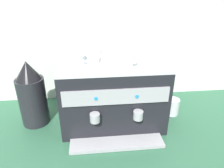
% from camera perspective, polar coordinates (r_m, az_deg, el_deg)
% --- Properties ---
extents(ground_plane, '(4.00, 4.00, 0.00)m').
position_cam_1_polar(ground_plane, '(1.48, -0.00, -8.99)').
color(ground_plane, '#28563D').
extents(tiled_backsplash_wall, '(2.80, 0.03, 1.07)m').
position_cam_1_polar(tiled_backsplash_wall, '(1.57, -1.26, 14.35)').
color(tiled_backsplash_wall, silver).
rests_on(tiled_backsplash_wall, ground_plane).
extents(espresso_machine, '(0.64, 0.57, 0.43)m').
position_cam_1_polar(espresso_machine, '(1.37, 0.02, -1.73)').
color(espresso_machine, black).
rests_on(espresso_machine, ground_plane).
extents(ceramic_cup_0, '(0.11, 0.06, 0.08)m').
position_cam_1_polar(ceramic_cup_0, '(1.43, 2.16, 10.61)').
color(ceramic_cup_0, silver).
rests_on(ceramic_cup_0, espresso_machine).
extents(ceramic_cup_1, '(0.08, 0.12, 0.08)m').
position_cam_1_polar(ceramic_cup_1, '(1.19, 4.68, 7.54)').
color(ceramic_cup_1, silver).
rests_on(ceramic_cup_1, espresso_machine).
extents(ceramic_cup_2, '(0.08, 0.10, 0.07)m').
position_cam_1_polar(ceramic_cup_2, '(1.38, 9.72, 9.68)').
color(ceramic_cup_2, silver).
rests_on(ceramic_cup_2, espresso_machine).
extents(ceramic_cup_3, '(0.11, 0.07, 0.08)m').
position_cam_1_polar(ceramic_cup_3, '(1.33, -5.02, 9.38)').
color(ceramic_cup_3, silver).
rests_on(ceramic_cup_3, espresso_machine).
extents(ceramic_cup_4, '(0.11, 0.07, 0.07)m').
position_cam_1_polar(ceramic_cup_4, '(1.19, -5.42, 7.12)').
color(ceramic_cup_4, silver).
rests_on(ceramic_cup_4, espresso_machine).
extents(ceramic_bowl_0, '(0.12, 0.12, 0.04)m').
position_cam_1_polar(ceramic_bowl_0, '(1.25, -9.47, 7.08)').
color(ceramic_bowl_0, silver).
rests_on(ceramic_bowl_0, espresso_machine).
extents(ceramic_bowl_1, '(0.09, 0.09, 0.03)m').
position_cam_1_polar(ceramic_bowl_1, '(1.26, 0.82, 7.34)').
color(ceramic_bowl_1, silver).
rests_on(ceramic_bowl_1, espresso_machine).
extents(coffee_grinder, '(0.18, 0.18, 0.43)m').
position_cam_1_polar(coffee_grinder, '(1.43, -21.02, -2.68)').
color(coffee_grinder, black).
rests_on(coffee_grinder, ground_plane).
extents(milk_pitcher, '(0.09, 0.09, 0.12)m').
position_cam_1_polar(milk_pitcher, '(1.55, 16.24, -6.02)').
color(milk_pitcher, '#B7B7BC').
rests_on(milk_pitcher, ground_plane).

